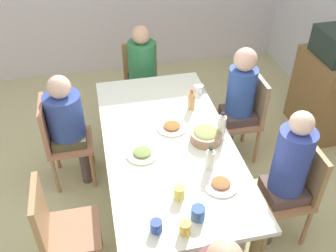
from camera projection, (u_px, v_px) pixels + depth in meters
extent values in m
plane|color=#BEBA87|center=(168.00, 201.00, 3.54)|extent=(6.17, 6.17, 0.00)
cube|color=white|center=(168.00, 143.00, 3.10)|extent=(2.03, 1.02, 0.04)
cylinder|color=brown|center=(111.00, 119.00, 3.96)|extent=(0.07, 0.07, 0.69)
cylinder|color=olive|center=(187.00, 109.00, 4.10)|extent=(0.07, 0.07, 0.69)
cube|color=#AC7A5B|center=(237.00, 120.00, 3.79)|extent=(0.40, 0.40, 0.04)
cylinder|color=#B68050|center=(257.00, 146.00, 3.83)|extent=(0.04, 0.04, 0.43)
cylinder|color=tan|center=(244.00, 125.00, 4.09)|extent=(0.04, 0.04, 0.43)
cylinder|color=#B07558|center=(224.00, 151.00, 3.77)|extent=(0.04, 0.04, 0.43)
cylinder|color=#AA785B|center=(214.00, 130.00, 4.03)|extent=(0.04, 0.04, 0.43)
cube|color=tan|center=(258.00, 98.00, 3.68)|extent=(0.38, 0.04, 0.45)
cylinder|color=#505542|center=(228.00, 143.00, 3.85)|extent=(0.09, 0.09, 0.45)
cylinder|color=brown|center=(223.00, 133.00, 3.97)|extent=(0.09, 0.09, 0.45)
cube|color=brown|center=(238.00, 115.00, 3.76)|extent=(0.30, 0.30, 0.10)
cylinder|color=#2F51A3|center=(241.00, 91.00, 3.58)|extent=(0.27, 0.27, 0.46)
sphere|color=beige|center=(246.00, 60.00, 3.38)|extent=(0.21, 0.21, 0.21)
cube|color=#B07D50|center=(282.00, 196.00, 3.01)|extent=(0.40, 0.40, 0.04)
cylinder|color=#B17C52|center=(306.00, 227.00, 3.05)|extent=(0.04, 0.04, 0.43)
cylinder|color=tan|center=(287.00, 196.00, 3.31)|extent=(0.04, 0.04, 0.43)
cylinder|color=#AA7C4D|center=(266.00, 235.00, 2.99)|extent=(0.04, 0.04, 0.43)
cylinder|color=#AC8451|center=(250.00, 202.00, 3.25)|extent=(0.04, 0.04, 0.43)
cube|color=#AA8550|center=(310.00, 171.00, 2.90)|extent=(0.38, 0.04, 0.45)
cylinder|color=#524F3F|center=(270.00, 223.00, 3.07)|extent=(0.09, 0.09, 0.45)
cylinder|color=brown|center=(262.00, 208.00, 3.19)|extent=(0.09, 0.09, 0.45)
cube|color=brown|center=(284.00, 191.00, 2.98)|extent=(0.30, 0.30, 0.10)
cylinder|color=#3346A2|center=(292.00, 161.00, 2.78)|extent=(0.27, 0.27, 0.53)
sphere|color=beige|center=(302.00, 123.00, 2.57)|extent=(0.17, 0.17, 0.17)
cube|color=#A77D55|center=(143.00, 87.00, 4.28)|extent=(0.40, 0.40, 0.04)
cylinder|color=#AE844D|center=(156.00, 94.00, 4.58)|extent=(0.04, 0.04, 0.43)
cylinder|color=tan|center=(127.00, 97.00, 4.52)|extent=(0.04, 0.04, 0.43)
cylinder|color=tan|center=(161.00, 110.00, 4.31)|extent=(0.04, 0.04, 0.43)
cylinder|color=#B27E54|center=(131.00, 114.00, 4.26)|extent=(0.04, 0.04, 0.43)
cube|color=#A88047|center=(140.00, 61.00, 4.27)|extent=(0.04, 0.38, 0.45)
cylinder|color=#363352|center=(152.00, 107.00, 4.35)|extent=(0.09, 0.09, 0.45)
cylinder|color=#2B3550|center=(138.00, 108.00, 4.32)|extent=(0.09, 0.09, 0.45)
cube|color=#2C314B|center=(143.00, 82.00, 4.24)|extent=(0.30, 0.30, 0.10)
cylinder|color=#2D7B48|center=(142.00, 61.00, 4.08)|extent=(0.30, 0.30, 0.42)
sphere|color=tan|center=(141.00, 35.00, 3.90)|extent=(0.19, 0.19, 0.19)
cube|color=#B37659|center=(70.00, 142.00, 3.52)|extent=(0.40, 0.40, 0.04)
cylinder|color=#AE764D|center=(56.00, 151.00, 3.76)|extent=(0.04, 0.04, 0.43)
cylinder|color=#A7805B|center=(55.00, 176.00, 3.50)|extent=(0.04, 0.04, 0.43)
cylinder|color=#A9894B|center=(91.00, 147.00, 3.82)|extent=(0.04, 0.04, 0.43)
cylinder|color=#B57D52|center=(93.00, 170.00, 3.56)|extent=(0.04, 0.04, 0.43)
cube|color=#AC765B|center=(45.00, 125.00, 3.35)|extent=(0.38, 0.04, 0.45)
cylinder|color=brown|center=(84.00, 153.00, 3.73)|extent=(0.09, 0.09, 0.45)
cylinder|color=#564645|center=(85.00, 164.00, 3.61)|extent=(0.09, 0.09, 0.45)
cube|color=brown|center=(69.00, 137.00, 3.49)|extent=(0.30, 0.30, 0.10)
cylinder|color=#304899|center=(65.00, 115.00, 3.33)|extent=(0.32, 0.32, 0.40)
sphere|color=beige|center=(59.00, 87.00, 3.15)|extent=(0.20, 0.20, 0.20)
cube|color=#AD7759|center=(72.00, 232.00, 2.74)|extent=(0.40, 0.40, 0.04)
cylinder|color=#B27B51|center=(54.00, 236.00, 2.98)|extent=(0.04, 0.04, 0.43)
cylinder|color=#A97A49|center=(98.00, 228.00, 3.04)|extent=(0.04, 0.04, 0.43)
cube|color=#A77E55|center=(40.00, 215.00, 2.57)|extent=(0.38, 0.04, 0.45)
cylinder|color=white|center=(221.00, 185.00, 2.70)|extent=(0.25, 0.25, 0.01)
ellipsoid|color=#A0683A|center=(221.00, 183.00, 2.68)|extent=(0.14, 0.14, 0.02)
cylinder|color=beige|center=(142.00, 154.00, 2.95)|extent=(0.26, 0.26, 0.01)
ellipsoid|color=#7B9651|center=(142.00, 152.00, 2.94)|extent=(0.14, 0.14, 0.02)
cylinder|color=silver|center=(172.00, 127.00, 3.21)|extent=(0.25, 0.25, 0.01)
ellipsoid|color=#9F6431|center=(172.00, 126.00, 3.20)|extent=(0.14, 0.14, 0.02)
cylinder|color=#926C4C|center=(206.00, 136.00, 3.07)|extent=(0.25, 0.25, 0.08)
ellipsoid|color=#94A05B|center=(206.00, 132.00, 3.04)|extent=(0.20, 0.20, 0.04)
cylinder|color=#3851A6|center=(156.00, 226.00, 2.37)|extent=(0.08, 0.08, 0.08)
torus|color=#295196|center=(158.00, 233.00, 2.34)|extent=(0.05, 0.01, 0.05)
cylinder|color=#DDC456|center=(179.00, 193.00, 2.58)|extent=(0.07, 0.07, 0.10)
torus|color=#E6CA56|center=(181.00, 198.00, 2.55)|extent=(0.05, 0.01, 0.05)
cylinder|color=white|center=(199.00, 89.00, 3.63)|extent=(0.09, 0.09, 0.07)
torus|color=white|center=(200.00, 92.00, 3.59)|extent=(0.05, 0.01, 0.05)
cylinder|color=#E6BE54|center=(185.00, 228.00, 2.36)|extent=(0.07, 0.07, 0.09)
torus|color=#E4BE4C|center=(187.00, 234.00, 2.32)|extent=(0.05, 0.01, 0.05)
cylinder|color=#385899|center=(198.00, 213.00, 2.45)|extent=(0.09, 0.09, 0.09)
torus|color=#39639E|center=(200.00, 220.00, 2.40)|extent=(0.05, 0.01, 0.05)
cylinder|color=tan|center=(191.00, 101.00, 3.40)|extent=(0.06, 0.06, 0.15)
cone|color=tan|center=(192.00, 93.00, 3.34)|extent=(0.06, 0.06, 0.03)
cylinder|color=red|center=(192.00, 91.00, 3.33)|extent=(0.03, 0.03, 0.01)
cylinder|color=silver|center=(222.00, 128.00, 3.05)|extent=(0.07, 0.07, 0.21)
cone|color=silver|center=(223.00, 115.00, 2.98)|extent=(0.06, 0.06, 0.03)
cylinder|color=black|center=(223.00, 113.00, 2.97)|extent=(0.03, 0.03, 0.01)
cylinder|color=silver|center=(210.00, 160.00, 2.79)|extent=(0.07, 0.07, 0.16)
cone|color=silver|center=(211.00, 150.00, 2.73)|extent=(0.06, 0.06, 0.03)
cylinder|color=black|center=(211.00, 148.00, 2.72)|extent=(0.03, 0.03, 0.01)
cube|color=brown|center=(324.00, 95.00, 4.13)|extent=(0.70, 0.44, 0.90)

